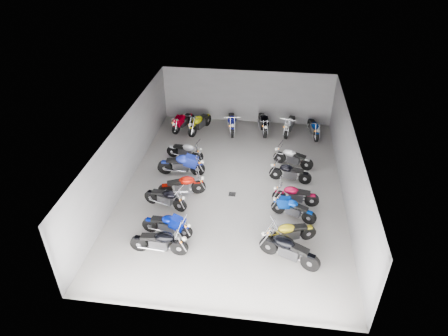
# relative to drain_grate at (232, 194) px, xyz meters

# --- Properties ---
(ground) EXTENTS (14.00, 14.00, 0.00)m
(ground) POSITION_rel_drain_grate_xyz_m (0.00, 0.50, -0.01)
(ground) COLOR gray
(ground) RESTS_ON ground
(wall_back) EXTENTS (10.00, 0.10, 3.20)m
(wall_back) POSITION_rel_drain_grate_xyz_m (0.00, 7.50, 1.59)
(wall_back) COLOR gray
(wall_back) RESTS_ON ground
(wall_left) EXTENTS (0.10, 14.00, 3.20)m
(wall_left) POSITION_rel_drain_grate_xyz_m (-5.00, 0.50, 1.59)
(wall_left) COLOR gray
(wall_left) RESTS_ON ground
(wall_right) EXTENTS (0.10, 14.00, 3.20)m
(wall_right) POSITION_rel_drain_grate_xyz_m (5.00, 0.50, 1.59)
(wall_right) COLOR gray
(wall_right) RESTS_ON ground
(ceiling) EXTENTS (10.00, 14.00, 0.04)m
(ceiling) POSITION_rel_drain_grate_xyz_m (0.00, 0.50, 3.21)
(ceiling) COLOR black
(ceiling) RESTS_ON wall_back
(drain_grate) EXTENTS (0.32, 0.32, 0.01)m
(drain_grate) POSITION_rel_drain_grate_xyz_m (0.00, 0.00, 0.00)
(drain_grate) COLOR black
(drain_grate) RESTS_ON ground
(motorcycle_left_a) EXTENTS (2.24, 0.44, 0.99)m
(motorcycle_left_a) POSITION_rel_drain_grate_xyz_m (-2.28, -3.99, 0.53)
(motorcycle_left_a) COLOR black
(motorcycle_left_a) RESTS_ON ground
(motorcycle_left_b) EXTENTS (2.11, 0.51, 0.93)m
(motorcycle_left_b) POSITION_rel_drain_grate_xyz_m (-2.23, -2.99, 0.50)
(motorcycle_left_b) COLOR black
(motorcycle_left_b) RESTS_ON ground
(motorcycle_left_c) EXTENTS (2.02, 0.70, 0.91)m
(motorcycle_left_c) POSITION_rel_drain_grate_xyz_m (-2.75, -1.28, 0.49)
(motorcycle_left_c) COLOR black
(motorcycle_left_c) RESTS_ON ground
(motorcycle_left_d) EXTENTS (2.11, 0.78, 0.95)m
(motorcycle_left_d) POSITION_rel_drain_grate_xyz_m (-2.22, -0.32, 0.51)
(motorcycle_left_d) COLOR black
(motorcycle_left_d) RESTS_ON ground
(motorcycle_left_e) EXTENTS (2.34, 0.48, 1.03)m
(motorcycle_left_e) POSITION_rel_drain_grate_xyz_m (-2.62, 1.30, 0.55)
(motorcycle_left_e) COLOR black
(motorcycle_left_e) RESTS_ON ground
(motorcycle_left_f) EXTENTS (2.01, 0.59, 0.89)m
(motorcycle_left_f) POSITION_rel_drain_grate_xyz_m (-2.75, 2.71, 0.48)
(motorcycle_left_f) COLOR black
(motorcycle_left_f) RESTS_ON ground
(motorcycle_right_a) EXTENTS (2.24, 1.07, 1.04)m
(motorcycle_right_a) POSITION_rel_drain_grate_xyz_m (2.51, -3.78, 0.56)
(motorcycle_right_a) COLOR black
(motorcycle_right_a) RESTS_ON ground
(motorcycle_right_b) EXTENTS (1.99, 0.89, 0.92)m
(motorcycle_right_b) POSITION_rel_drain_grate_xyz_m (2.58, -2.78, 0.49)
(motorcycle_right_b) COLOR black
(motorcycle_right_b) RESTS_ON ground
(motorcycle_right_c) EXTENTS (1.89, 0.86, 0.87)m
(motorcycle_right_c) POSITION_rel_drain_grate_xyz_m (2.70, -1.29, 0.47)
(motorcycle_right_c) COLOR black
(motorcycle_right_c) RESTS_ON ground
(motorcycle_right_d) EXTENTS (2.05, 0.42, 0.90)m
(motorcycle_right_d) POSITION_rel_drain_grate_xyz_m (2.80, -0.35, 0.49)
(motorcycle_right_d) COLOR black
(motorcycle_right_d) RESTS_ON ground
(motorcycle_right_e) EXTENTS (2.02, 0.49, 0.89)m
(motorcycle_right_e) POSITION_rel_drain_grate_xyz_m (2.58, 1.40, 0.48)
(motorcycle_right_e) COLOR black
(motorcycle_right_e) RESTS_ON ground
(motorcycle_right_f) EXTENTS (2.00, 0.80, 0.91)m
(motorcycle_right_f) POSITION_rel_drain_grate_xyz_m (2.73, 2.76, 0.49)
(motorcycle_right_f) COLOR black
(motorcycle_right_f) RESTS_ON ground
(motorcycle_back_a) EXTENTS (0.93, 1.98, 0.92)m
(motorcycle_back_a) POSITION_rel_drain_grate_xyz_m (-3.60, 5.98, 0.49)
(motorcycle_back_a) COLOR black
(motorcycle_back_a) RESTS_ON ground
(motorcycle_back_b) EXTENTS (0.98, 2.19, 1.01)m
(motorcycle_back_b) POSITION_rel_drain_grate_xyz_m (-2.58, 5.83, 0.55)
(motorcycle_back_b) COLOR black
(motorcycle_back_b) RESTS_ON ground
(motorcycle_back_c) EXTENTS (0.58, 2.32, 1.02)m
(motorcycle_back_c) POSITION_rel_drain_grate_xyz_m (-0.74, 6.10, 0.55)
(motorcycle_back_c) COLOR black
(motorcycle_back_c) RESTS_ON ground
(motorcycle_back_d) EXTENTS (0.66, 2.31, 1.02)m
(motorcycle_back_d) POSITION_rel_drain_grate_xyz_m (1.05, 6.31, 0.55)
(motorcycle_back_d) COLOR black
(motorcycle_back_d) RESTS_ON ground
(motorcycle_back_e) EXTENTS (0.67, 2.20, 0.98)m
(motorcycle_back_e) POSITION_rel_drain_grate_xyz_m (2.59, 6.32, 0.53)
(motorcycle_back_e) COLOR black
(motorcycle_back_e) RESTS_ON ground
(motorcycle_back_f) EXTENTS (0.58, 2.08, 0.92)m
(motorcycle_back_f) POSITION_rel_drain_grate_xyz_m (3.93, 6.16, 0.50)
(motorcycle_back_f) COLOR black
(motorcycle_back_f) RESTS_ON ground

